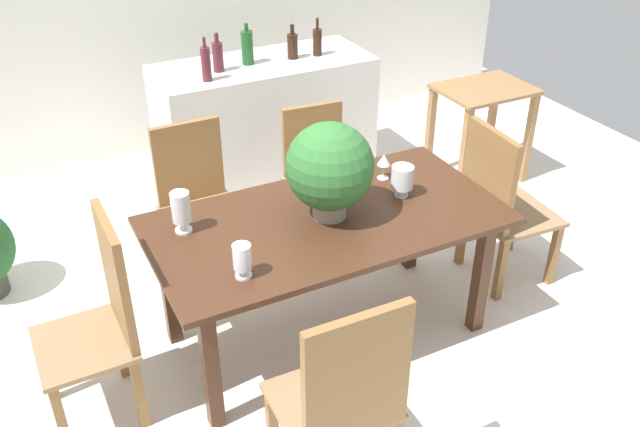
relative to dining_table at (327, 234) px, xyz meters
name	(u,v)px	position (x,y,z in m)	size (l,w,h in m)	color
ground_plane	(314,317)	(0.00, 0.15, -0.66)	(7.04, 7.04, 0.00)	silver
dining_table	(327,234)	(0.00, 0.00, 0.00)	(1.78, 0.92, 0.76)	#422616
chair_far_left	(196,195)	(-0.40, 0.92, -0.14)	(0.45, 0.44, 0.95)	brown
chair_far_right	(318,169)	(0.41, 0.91, -0.16)	(0.46, 0.43, 0.91)	brown
chair_head_end	(103,315)	(-1.14, 0.00, -0.10)	(0.43, 0.45, 1.04)	brown
chair_foot_end	(499,200)	(1.13, 0.01, -0.11)	(0.49, 0.50, 1.01)	brown
chair_near_left	(345,396)	(-0.40, -0.93, -0.10)	(0.48, 0.45, 1.03)	brown
flower_centerpiece	(330,168)	(0.02, 0.01, 0.37)	(0.43, 0.43, 0.50)	gray
crystal_vase_left	(242,258)	(-0.55, -0.27, 0.19)	(0.08, 0.08, 0.17)	silver
crystal_vase_center_near	(402,178)	(0.45, 0.02, 0.20)	(0.12, 0.12, 0.17)	silver
crystal_vase_right	(181,209)	(-0.68, 0.21, 0.22)	(0.09, 0.09, 0.21)	silver
wine_glass	(384,161)	(0.46, 0.22, 0.20)	(0.07, 0.07, 0.15)	silver
kitchen_counter	(266,123)	(0.42, 1.79, -0.19)	(1.56, 0.64, 0.94)	silver
wine_bottle_green	(206,64)	(-0.05, 1.62, 0.40)	(0.06, 0.06, 0.29)	#511E28
wine_bottle_tall	(317,42)	(0.83, 1.75, 0.38)	(0.06, 0.06, 0.27)	black
wine_bottle_clear	(218,56)	(0.08, 1.76, 0.39)	(0.07, 0.07, 0.26)	#511E28
wine_bottle_dark	(247,47)	(0.31, 1.80, 0.40)	(0.08, 0.08, 0.29)	#194C1E
wine_bottle_amber	(292,46)	(0.64, 1.77, 0.37)	(0.08, 0.08, 0.24)	black
side_table	(482,111)	(1.86, 1.08, -0.10)	(0.67, 0.51, 0.74)	olive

